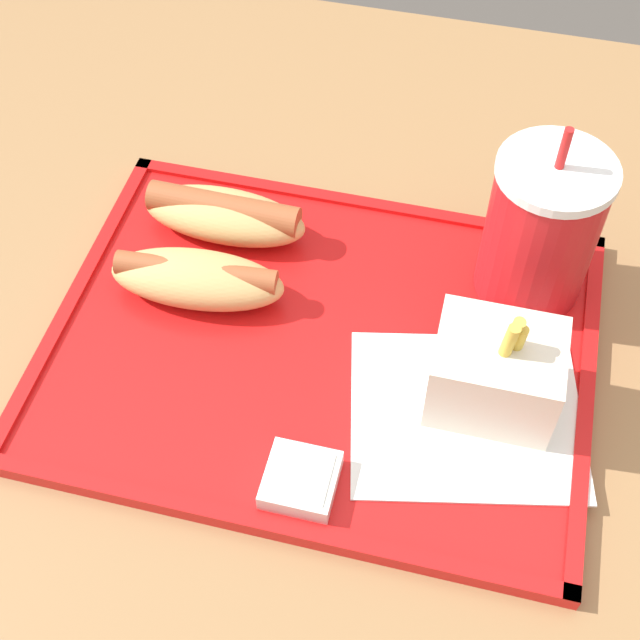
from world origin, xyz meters
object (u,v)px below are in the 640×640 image
at_px(fries_carton, 495,373).
at_px(soda_cup, 541,229).
at_px(hot_dog_far, 224,214).
at_px(hot_dog_near, 197,278).
at_px(sauce_cup_mayo, 301,479).

bearing_deg(fries_carton, soda_cup, 82.38).
bearing_deg(hot_dog_far, fries_carton, -25.87).
distance_m(hot_dog_near, sauce_cup_mayo, 0.20).
bearing_deg(sauce_cup_mayo, hot_dog_near, 129.97).
bearing_deg(fries_carton, hot_dog_near, 169.49).
xyz_separation_m(hot_dog_near, sauce_cup_mayo, (0.13, -0.15, -0.01)).
height_order(fries_carton, sauce_cup_mayo, fries_carton).
xyz_separation_m(hot_dog_far, sauce_cup_mayo, (0.13, -0.22, -0.01)).
xyz_separation_m(hot_dog_far, fries_carton, (0.25, -0.12, 0.01)).
height_order(soda_cup, fries_carton, soda_cup).
bearing_deg(soda_cup, hot_dog_far, -179.36).
relative_size(hot_dog_near, fries_carton, 1.49).
xyz_separation_m(hot_dog_far, hot_dog_near, (0.00, -0.07, -0.00)).
relative_size(soda_cup, fries_carton, 1.68).
bearing_deg(hot_dog_far, sauce_cup_mayo, -60.67).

